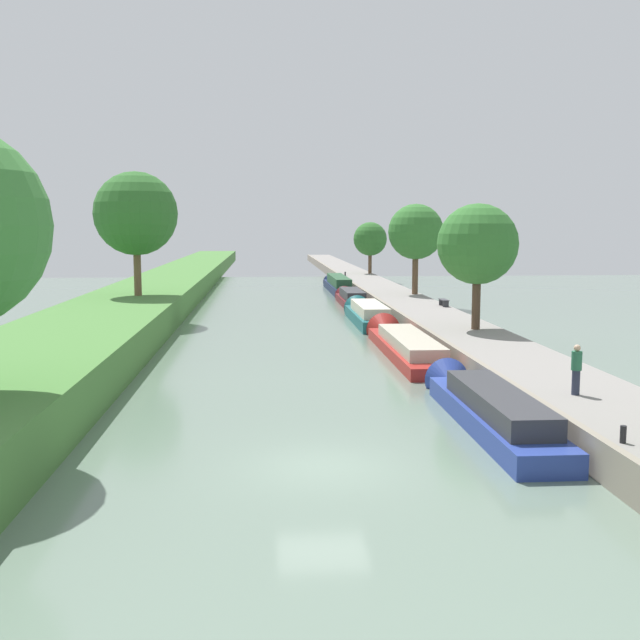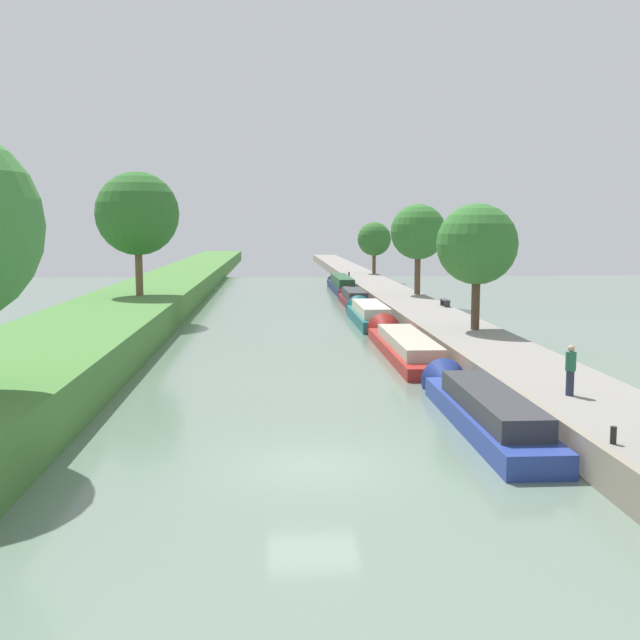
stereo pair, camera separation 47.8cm
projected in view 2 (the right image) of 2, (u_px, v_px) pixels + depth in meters
ground_plane at (313, 466)px, 20.75m from camera, size 160.00×160.00×0.00m
stone_quay at (566, 442)px, 21.12m from camera, size 0.25×260.00×1.12m
narrowboat_blue at (481, 408)px, 25.17m from camera, size 1.91×11.45×1.92m
narrowboat_red at (402, 344)px, 39.43m from camera, size 2.20×14.38×2.09m
narrowboat_teal at (368, 314)px, 52.14m from camera, size 2.11×11.68×2.05m
narrowboat_maroon at (353, 298)px, 64.16m from camera, size 1.84×10.45×1.91m
narrowboat_navy at (341, 285)px, 77.12m from camera, size 1.80×16.35×2.12m
tree_rightbank_midnear at (477, 245)px, 39.97m from camera, size 4.29×4.29×6.71m
tree_rightbank_midfar at (418, 232)px, 61.17m from camera, size 4.49×4.49×7.33m
tree_rightbank_far at (374, 239)px, 88.87m from camera, size 3.95×3.95×6.04m
tree_leftbank_downstream at (137, 214)px, 51.37m from camera, size 5.66×5.66×8.41m
person_walking at (570, 369)px, 24.56m from camera, size 0.34×0.34×1.66m
mooring_bollard_near at (613, 435)px, 19.12m from camera, size 0.16×0.16×0.45m
mooring_bollard_far at (349, 274)px, 85.06m from camera, size 0.16×0.16×0.45m
park_bench at (445, 301)px, 52.35m from camera, size 0.44×1.50×0.47m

